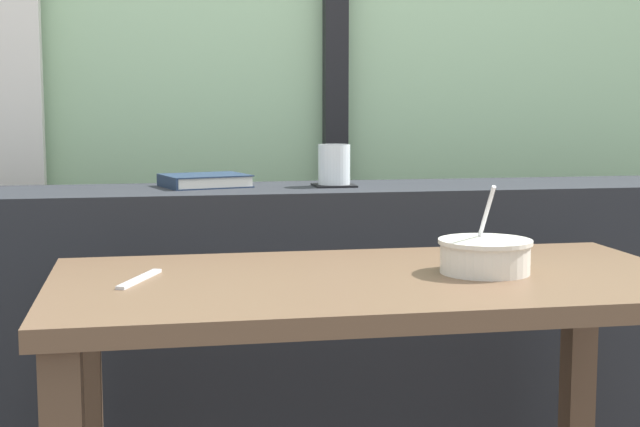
{
  "coord_description": "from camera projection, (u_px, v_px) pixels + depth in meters",
  "views": [
    {
      "loc": [
        -0.46,
        -1.68,
        1.04
      ],
      "look_at": [
        -0.08,
        0.31,
        0.79
      ],
      "focal_mm": 51.74,
      "sensor_mm": 36.0,
      "label": 1
    }
  ],
  "objects": [
    {
      "name": "closed_book",
      "position": [
        204.0,
        181.0,
        2.27
      ],
      "size": [
        0.23,
        0.21,
        0.03
      ],
      "color": "#1E2D47",
      "rests_on": "dark_console_ledge"
    },
    {
      "name": "soup_bowl",
      "position": [
        485.0,
        256.0,
        1.7
      ],
      "size": [
        0.17,
        0.17,
        0.16
      ],
      "color": "silver",
      "rests_on": "breakfast_table"
    },
    {
      "name": "window_divider_post",
      "position": [
        336.0,
        14.0,
        2.73
      ],
      "size": [
        0.07,
        0.05,
        2.6
      ],
      "primitive_type": "cube",
      "color": "black",
      "rests_on": "ground"
    },
    {
      "name": "breakfast_table",
      "position": [
        374.0,
        341.0,
        1.69
      ],
      "size": [
        1.16,
        0.6,
        0.72
      ],
      "color": "brown",
      "rests_on": "ground"
    },
    {
      "name": "fork_utensil",
      "position": [
        140.0,
        279.0,
        1.63
      ],
      "size": [
        0.08,
        0.16,
        0.01
      ],
      "primitive_type": "cube",
      "rotation": [
        0.0,
        0.0,
        -0.39
      ],
      "color": "silver",
      "rests_on": "breakfast_table"
    },
    {
      "name": "coaster_square",
      "position": [
        335.0,
        185.0,
        2.28
      ],
      "size": [
        0.1,
        0.1,
        0.0
      ],
      "primitive_type": "cube",
      "color": "black",
      "rests_on": "dark_console_ledge"
    },
    {
      "name": "juice_glass",
      "position": [
        335.0,
        167.0,
        2.28
      ],
      "size": [
        0.08,
        0.08,
        0.1
      ],
      "color": "white",
      "rests_on": "coaster_square"
    },
    {
      "name": "dark_console_ledge",
      "position": [
        334.0,
        349.0,
        2.34
      ],
      "size": [
        2.8,
        0.34,
        0.83
      ],
      "primitive_type": "cube",
      "color": "#23262B",
      "rests_on": "ground"
    }
  ]
}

